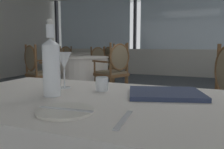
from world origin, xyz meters
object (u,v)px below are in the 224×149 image
object	(u,v)px
dining_chair_1_1	(59,64)
dining_chair_3_0	(105,58)
water_tumbler	(102,84)
dining_chair_1_0	(116,62)
dining_chair_3_1	(67,58)
dining_chair_3_2	(50,60)
dining_chair_3_3	(96,61)
side_plate	(66,111)
water_bottle	(51,65)
dining_chair_1_2	(37,68)
dining_chair_1_3	(115,67)
wine_glass	(64,61)
menu_book	(165,93)

from	to	relation	value
dining_chair_1_1	dining_chair_3_0	bearing A→B (deg)	111.22
water_tumbler	dining_chair_1_0	world-z (taller)	dining_chair_1_0
dining_chair_3_1	dining_chair_3_2	bearing A→B (deg)	-45.09
water_tumbler	dining_chair_3_0	world-z (taller)	dining_chair_3_0
dining_chair_3_0	dining_chair_3_3	xyz separation A→B (m)	(0.27, -1.29, -0.00)
dining_chair_3_0	side_plate	bearing A→B (deg)	55.25
water_bottle	water_tumbler	distance (m)	0.28
water_tumbler	dining_chair_1_2	size ratio (longest dim) A/B	0.07
water_tumbler	dining_chair_1_3	distance (m)	2.73
side_plate	water_tumbler	distance (m)	0.39
water_bottle	side_plate	bearing A→B (deg)	-44.59
wine_glass	dining_chair_3_2	world-z (taller)	dining_chair_3_2
dining_chair_1_3	dining_chair_3_2	size ratio (longest dim) A/B	1.07
dining_chair_1_0	wine_glass	bearing A→B (deg)	42.06
dining_chair_3_2	menu_book	bearing A→B (deg)	-104.59
wine_glass	dining_chair_3_0	world-z (taller)	same
dining_chair_1_0	dining_chair_3_3	world-z (taller)	dining_chair_1_0
side_plate	wine_glass	xyz separation A→B (m)	(-0.25, 0.38, 0.14)
dining_chair_3_2	dining_chair_1_3	bearing A→B (deg)	-89.05
dining_chair_1_3	dining_chair_3_1	distance (m)	4.08
wine_glass	side_plate	bearing A→B (deg)	-56.33
dining_chair_1_0	dining_chair_1_3	xyz separation A→B (m)	(0.45, -1.30, 0.00)
water_bottle	dining_chair_3_3	world-z (taller)	water_bottle
wine_glass	dining_chair_1_3	size ratio (longest dim) A/B	0.20
dining_chair_1_3	wine_glass	bearing A→B (deg)	130.55
water_tumbler	dining_chair_1_1	distance (m)	4.33
water_tumbler	dining_chair_1_0	size ratio (longest dim) A/B	0.07
water_tumbler	dining_chair_3_1	bearing A→B (deg)	124.17
water_tumbler	water_bottle	bearing A→B (deg)	-131.10
side_plate	water_bottle	size ratio (longest dim) A/B	0.58
side_plate	menu_book	distance (m)	0.49
water_bottle	dining_chair_1_3	bearing A→B (deg)	104.75
dining_chair_1_1	dining_chair_3_2	size ratio (longest dim) A/B	0.95
dining_chair_1_3	dining_chair_3_2	world-z (taller)	dining_chair_1_3
dining_chair_3_2	dining_chair_1_0	bearing A→B (deg)	-65.59
water_tumbler	dining_chair_3_3	bearing A→B (deg)	115.93
dining_chair_1_0	water_bottle	bearing A→B (deg)	42.06
menu_book	dining_chair_1_0	world-z (taller)	dining_chair_1_0
dining_chair_1_1	dining_chair_3_0	world-z (taller)	dining_chair_3_0
side_plate	dining_chair_3_0	distance (m)	6.64
water_tumbler	dining_chair_3_0	bearing A→B (deg)	112.96
menu_book	dining_chair_3_3	bearing A→B (deg)	102.87
wine_glass	dining_chair_3_2	bearing A→B (deg)	127.61
dining_chair_1_2	dining_chair_1_1	bearing A→B (deg)	44.73
menu_book	dining_chair_1_3	xyz separation A→B (m)	(-1.22, 2.57, -0.15)
dining_chair_1_1	menu_book	bearing A→B (deg)	-23.18
dining_chair_1_1	dining_chair_3_3	bearing A→B (deg)	92.41
dining_chair_1_0	dining_chair_3_3	bearing A→B (deg)	-100.02
dining_chair_3_1	dining_chair_3_3	world-z (taller)	dining_chair_3_1
dining_chair_3_2	wine_glass	bearing A→B (deg)	-109.05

